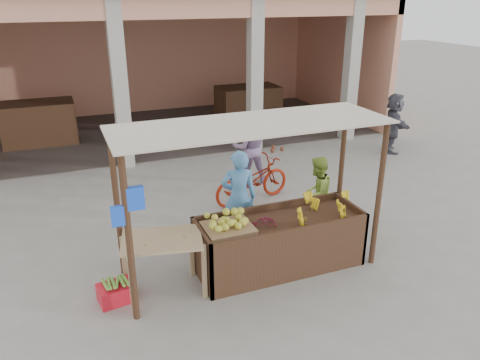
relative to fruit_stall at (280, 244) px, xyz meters
name	(u,v)px	position (x,y,z in m)	size (l,w,h in m)	color
ground	(250,272)	(-0.50, 0.00, -0.40)	(60.00, 60.00, 0.00)	gray
market_building	(137,42)	(-0.45, 8.93, 2.30)	(14.40, 6.40, 4.20)	tan
fruit_stall	(280,244)	(0.00, 0.00, 0.00)	(2.60, 0.95, 0.80)	#462D1C
stall_awning	(249,152)	(-0.51, 0.06, 1.58)	(4.09, 1.35, 2.39)	#462D1C
banana_heap	(326,207)	(0.79, -0.01, 0.51)	(1.22, 0.67, 0.22)	yellow
melon_tray	(228,224)	(-0.84, 0.04, 0.49)	(0.72, 0.62, 0.19)	#96734D
berry_heap	(265,221)	(-0.27, -0.03, 0.47)	(0.42, 0.34, 0.13)	maroon
side_table	(162,248)	(-1.86, -0.03, 0.36)	(1.24, 0.96, 0.90)	tan
papaya_pile	(161,232)	(-1.86, -0.03, 0.60)	(0.70, 0.40, 0.20)	#4E902F
red_crate	(117,293)	(-2.54, 0.04, -0.27)	(0.50, 0.36, 0.26)	red
plantain_bundle	(115,283)	(-2.54, 0.04, -0.10)	(0.38, 0.27, 0.08)	#5F9737
produce_sacks	(276,142)	(2.50, 5.29, -0.13)	(0.71, 0.66, 0.54)	maroon
vendor_blue	(239,194)	(-0.29, 1.00, 0.50)	(0.67, 0.49, 1.79)	#5297D5
vendor_green	(317,192)	(1.20, 0.95, 0.33)	(0.70, 0.41, 1.46)	#9ABB42
motorcycle	(252,179)	(0.59, 2.50, 0.08)	(1.85, 0.64, 0.97)	maroon
shopper_d	(394,121)	(5.42, 4.10, 0.45)	(1.57, 0.65, 1.70)	#44444F
shopper_f	(250,144)	(0.98, 3.54, 0.50)	(0.88, 0.50, 1.80)	gray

